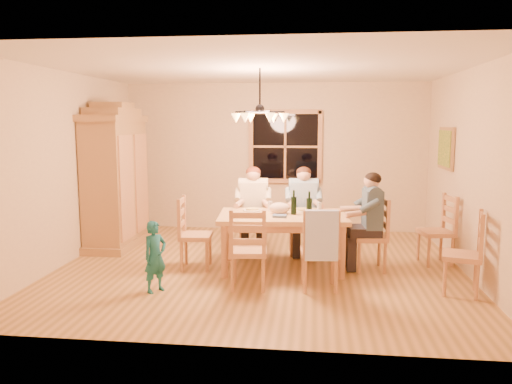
# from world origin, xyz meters

# --- Properties ---
(floor) EXTENTS (5.50, 5.50, 0.00)m
(floor) POSITION_xyz_m (0.00, 0.00, 0.00)
(floor) COLOR olive
(floor) RESTS_ON ground
(ceiling) EXTENTS (5.50, 5.00, 0.02)m
(ceiling) POSITION_xyz_m (0.00, 0.00, 2.70)
(ceiling) COLOR white
(ceiling) RESTS_ON wall_back
(wall_back) EXTENTS (5.50, 0.02, 2.70)m
(wall_back) POSITION_xyz_m (0.00, 2.50, 1.35)
(wall_back) COLOR beige
(wall_back) RESTS_ON floor
(wall_left) EXTENTS (0.02, 5.00, 2.70)m
(wall_left) POSITION_xyz_m (-2.75, 0.00, 1.35)
(wall_left) COLOR beige
(wall_left) RESTS_ON floor
(wall_right) EXTENTS (0.02, 5.00, 2.70)m
(wall_right) POSITION_xyz_m (2.75, 0.00, 1.35)
(wall_right) COLOR beige
(wall_right) RESTS_ON floor
(window) EXTENTS (1.30, 0.06, 1.30)m
(window) POSITION_xyz_m (0.20, 2.47, 1.55)
(window) COLOR black
(window) RESTS_ON wall_back
(painting) EXTENTS (0.06, 0.78, 0.64)m
(painting) POSITION_xyz_m (2.71, 1.20, 1.60)
(painting) COLOR #A27F46
(painting) RESTS_ON wall_right
(chandelier) EXTENTS (0.77, 0.68, 0.71)m
(chandelier) POSITION_xyz_m (-0.00, 0.00, 2.08)
(chandelier) COLOR black
(chandelier) RESTS_ON ceiling
(armoire) EXTENTS (0.66, 1.40, 2.30)m
(armoire) POSITION_xyz_m (-2.42, 0.95, 1.06)
(armoire) COLOR #A27F46
(armoire) RESTS_ON floor
(dining_table) EXTENTS (1.79, 1.18, 0.76)m
(dining_table) POSITION_xyz_m (0.32, -0.05, 0.66)
(dining_table) COLOR tan
(dining_table) RESTS_ON floor
(chair_far_left) EXTENTS (0.47, 0.46, 0.99)m
(chair_far_left) POSITION_xyz_m (-0.18, 0.72, 0.30)
(chair_far_left) COLOR #B3794F
(chair_far_left) RESTS_ON floor
(chair_far_right) EXTENTS (0.47, 0.46, 0.99)m
(chair_far_right) POSITION_xyz_m (0.58, 0.78, 0.30)
(chair_far_right) COLOR #B3794F
(chair_far_right) RESTS_ON floor
(chair_near_left) EXTENTS (0.47, 0.46, 0.99)m
(chair_near_left) POSITION_xyz_m (-0.04, -0.88, 0.30)
(chair_near_left) COLOR #B3794F
(chair_near_left) RESTS_ON floor
(chair_near_right) EXTENTS (0.47, 0.46, 0.99)m
(chair_near_right) POSITION_xyz_m (0.81, -0.81, 0.30)
(chair_near_right) COLOR #B3794F
(chair_near_right) RESTS_ON floor
(chair_end_left) EXTENTS (0.46, 0.47, 0.99)m
(chair_end_left) POSITION_xyz_m (-0.86, -0.15, 0.30)
(chair_end_left) COLOR #B3794F
(chair_end_left) RESTS_ON floor
(chair_end_right) EXTENTS (0.46, 0.47, 0.99)m
(chair_end_right) POSITION_xyz_m (1.49, 0.05, 0.30)
(chair_end_right) COLOR #B3794F
(chair_end_right) RESTS_ON floor
(adult_woman) EXTENTS (0.42, 0.45, 0.87)m
(adult_woman) POSITION_xyz_m (-0.18, 0.72, 0.84)
(adult_woman) COLOR beige
(adult_woman) RESTS_ON floor
(adult_plaid_man) EXTENTS (0.42, 0.45, 0.87)m
(adult_plaid_man) POSITION_xyz_m (0.58, 0.78, 0.84)
(adult_plaid_man) COLOR teal
(adult_plaid_man) RESTS_ON floor
(adult_slate_man) EXTENTS (0.45, 0.42, 0.87)m
(adult_slate_man) POSITION_xyz_m (1.49, 0.05, 0.84)
(adult_slate_man) COLOR #415668
(adult_slate_man) RESTS_ON floor
(towel) EXTENTS (0.39, 0.13, 0.58)m
(towel) POSITION_xyz_m (0.82, -1.00, 0.70)
(towel) COLOR #ADC1EA
(towel) RESTS_ON chair_near_right
(wine_bottle_a) EXTENTS (0.08, 0.08, 0.33)m
(wine_bottle_a) POSITION_xyz_m (0.46, -0.03, 0.93)
(wine_bottle_a) COLOR black
(wine_bottle_a) RESTS_ON dining_table
(wine_bottle_b) EXTENTS (0.08, 0.08, 0.33)m
(wine_bottle_b) POSITION_xyz_m (0.67, -0.13, 0.93)
(wine_bottle_b) COLOR black
(wine_bottle_b) RESTS_ON dining_table
(plate_woman) EXTENTS (0.26, 0.26, 0.02)m
(plate_woman) POSITION_xyz_m (-0.12, 0.17, 0.77)
(plate_woman) COLOR white
(plate_woman) RESTS_ON dining_table
(plate_plaid) EXTENTS (0.26, 0.26, 0.02)m
(plate_plaid) POSITION_xyz_m (0.57, 0.23, 0.77)
(plate_plaid) COLOR white
(plate_plaid) RESTS_ON dining_table
(plate_slate) EXTENTS (0.26, 0.26, 0.02)m
(plate_slate) POSITION_xyz_m (0.88, 0.05, 0.77)
(plate_slate) COLOR white
(plate_slate) RESTS_ON dining_table
(wine_glass_a) EXTENTS (0.06, 0.06, 0.14)m
(wine_glass_a) POSITION_xyz_m (0.13, 0.19, 0.83)
(wine_glass_a) COLOR silver
(wine_glass_a) RESTS_ON dining_table
(wine_glass_b) EXTENTS (0.06, 0.06, 0.14)m
(wine_glass_b) POSITION_xyz_m (0.81, 0.16, 0.83)
(wine_glass_b) COLOR silver
(wine_glass_b) RESTS_ON dining_table
(cap) EXTENTS (0.20, 0.20, 0.11)m
(cap) POSITION_xyz_m (0.87, -0.33, 0.82)
(cap) COLOR tan
(cap) RESTS_ON dining_table
(napkin) EXTENTS (0.19, 0.15, 0.03)m
(napkin) POSITION_xyz_m (0.29, -0.24, 0.78)
(napkin) COLOR slate
(napkin) RESTS_ON dining_table
(cloth_bundle) EXTENTS (0.28, 0.22, 0.15)m
(cloth_bundle) POSITION_xyz_m (0.27, -0.01, 0.84)
(cloth_bundle) COLOR #C6A990
(cloth_bundle) RESTS_ON dining_table
(child) EXTENTS (0.35, 0.37, 0.85)m
(child) POSITION_xyz_m (-1.12, -1.14, 0.43)
(child) COLOR #18626F
(child) RESTS_ON floor
(chair_spare_front) EXTENTS (0.52, 0.53, 0.99)m
(chair_spare_front) POSITION_xyz_m (2.45, -0.79, 0.30)
(chair_spare_front) COLOR #B3794F
(chair_spare_front) RESTS_ON floor
(chair_spare_back) EXTENTS (0.50, 0.51, 0.99)m
(chair_spare_back) POSITION_xyz_m (2.45, 0.46, 0.30)
(chair_spare_back) COLOR #B3794F
(chair_spare_back) RESTS_ON floor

